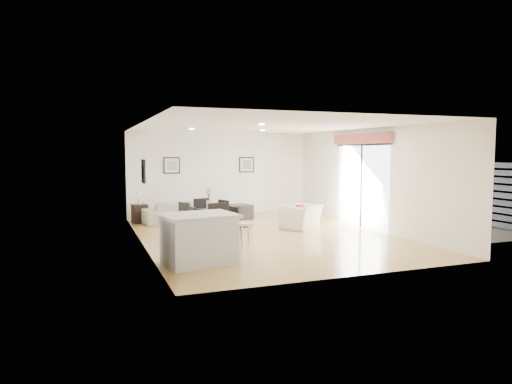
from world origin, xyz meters
name	(u,v)px	position (x,y,z in m)	size (l,w,h in m)	color
ground	(266,235)	(0.00, 0.00, 0.00)	(8.00, 8.00, 0.00)	tan
wall_back	(220,174)	(0.00, 4.00, 1.35)	(6.00, 0.04, 2.70)	white
wall_front	(356,196)	(0.00, -4.00, 1.35)	(6.00, 0.04, 2.70)	white
wall_left	(141,184)	(-3.00, 0.00, 1.35)	(0.04, 8.00, 2.70)	white
wall_right	(369,179)	(3.00, 0.00, 1.35)	(0.04, 8.00, 2.70)	white
ceiling	(266,126)	(0.00, 0.00, 2.70)	(6.00, 8.00, 0.02)	white
sofa	(181,212)	(-1.57, 2.83, 0.31)	(2.15, 0.84, 0.63)	gray
armchair	(301,217)	(1.27, 0.59, 0.32)	(0.98, 0.86, 0.64)	white
courtyard_plant_a	(459,212)	(5.89, -0.27, 0.34)	(0.61, 0.53, 0.68)	#345223
courtyard_plant_b	(406,206)	(5.67, 1.76, 0.31)	(0.35, 0.35, 0.63)	#345223
dining_table	(209,215)	(-1.48, -0.09, 0.59)	(1.17, 1.74, 0.66)	black
dining_chair_wnear	(189,224)	(-2.04, -0.47, 0.47)	(0.42, 0.42, 0.85)	black
dining_chair_wfar	(181,218)	(-2.05, 0.34, 0.48)	(0.52, 0.52, 0.87)	black
dining_chair_enear	(237,222)	(-0.91, -0.50, 0.46)	(0.46, 0.46, 0.83)	black
dining_chair_efar	(227,216)	(-0.92, 0.28, 0.50)	(0.51, 0.51, 0.90)	black
dining_chair_head	(220,223)	(-1.49, -1.06, 0.54)	(0.51, 0.51, 0.97)	black
dining_chair_foot	(200,214)	(-1.46, 0.89, 0.51)	(0.48, 0.48, 0.91)	black
vase	(209,201)	(-1.48, -0.09, 0.92)	(0.63, 1.03, 0.58)	white
coffee_table	(233,212)	(0.08, 2.90, 0.22)	(1.11, 0.67, 0.44)	black
side_table	(140,213)	(-2.69, 3.24, 0.27)	(0.41, 0.41, 0.55)	black
table_lamp	(139,196)	(-2.69, 3.24, 0.79)	(0.19, 0.19, 0.37)	white
cushion	(300,210)	(1.18, 0.50, 0.52)	(0.30, 0.09, 0.30)	maroon
kitchen_island	(199,239)	(-2.23, -2.23, 0.47)	(1.46, 1.21, 0.93)	silver
bar_stool	(246,228)	(-1.31, -2.23, 0.62)	(0.33, 0.33, 0.72)	white
framed_print_back_left	(172,165)	(-1.60, 3.97, 1.65)	(0.52, 0.04, 0.52)	black
framed_print_back_right	(247,165)	(0.90, 3.97, 1.65)	(0.52, 0.04, 0.52)	black
framed_print_left_wall	(143,171)	(-2.97, -0.20, 1.65)	(0.04, 0.52, 0.52)	black
sliding_door	(361,167)	(2.96, 0.30, 1.66)	(0.12, 2.70, 2.57)	white
courtyard	(438,189)	(6.16, 0.87, 0.92)	(6.00, 6.00, 2.00)	gray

